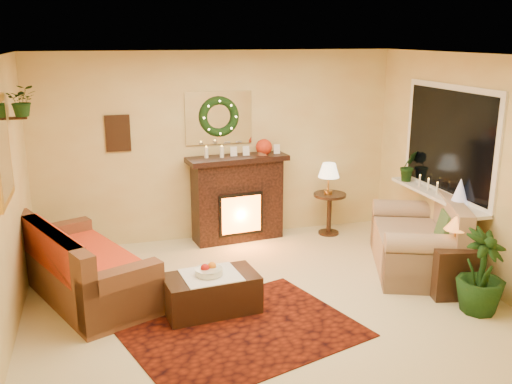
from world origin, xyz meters
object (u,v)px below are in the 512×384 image
object	(u,v)px
loveseat	(416,236)
coffee_table	(211,293)
side_table_round	(329,212)
end_table_square	(450,271)
sofa	(85,259)
fireplace	(237,201)

from	to	relation	value
loveseat	coffee_table	size ratio (longest dim) A/B	1.67
loveseat	coffee_table	xyz separation A→B (m)	(-2.65, -0.45, -0.21)
side_table_round	end_table_square	xyz separation A→B (m)	(0.52, -2.21, -0.05)
loveseat	sofa	bearing A→B (deg)	-162.76
coffee_table	sofa	bearing A→B (deg)	143.21
loveseat	side_table_round	world-z (taller)	loveseat
fireplace	loveseat	size ratio (longest dim) A/B	0.77
loveseat	coffee_table	world-z (taller)	loveseat
side_table_round	sofa	bearing A→B (deg)	-160.88
fireplace	loveseat	world-z (taller)	fireplace
sofa	side_table_round	bearing A→B (deg)	-4.28
end_table_square	coffee_table	distance (m)	2.65
sofa	coffee_table	size ratio (longest dim) A/B	2.03
fireplace	end_table_square	distance (m)	3.01
loveseat	end_table_square	size ratio (longest dim) A/B	2.83
end_table_square	loveseat	bearing A→B (deg)	88.93
sofa	loveseat	world-z (taller)	loveseat
sofa	loveseat	distance (m)	3.91
fireplace	coffee_table	bearing A→B (deg)	-117.59
loveseat	side_table_round	bearing A→B (deg)	131.57
loveseat	side_table_round	xyz separation A→B (m)	(-0.53, 1.46, -0.10)
end_table_square	side_table_round	bearing A→B (deg)	103.19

